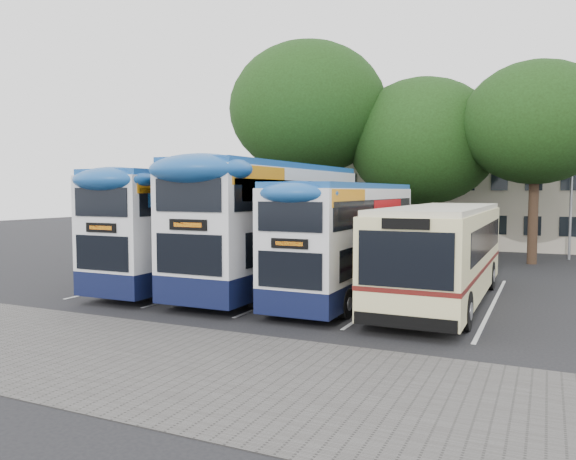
# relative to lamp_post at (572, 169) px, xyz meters

# --- Properties ---
(ground) EXTENTS (120.00, 120.00, 0.00)m
(ground) POSITION_rel_lamp_post_xyz_m (-6.00, -19.97, -5.08)
(ground) COLOR black
(ground) RESTS_ON ground
(paving_strip) EXTENTS (40.00, 6.00, 0.01)m
(paving_strip) POSITION_rel_lamp_post_xyz_m (-8.00, -24.97, -5.08)
(paving_strip) COLOR #595654
(paving_strip) RESTS_ON ground
(bay_lines) EXTENTS (14.12, 11.00, 0.01)m
(bay_lines) POSITION_rel_lamp_post_xyz_m (-9.75, -14.97, -5.08)
(bay_lines) COLOR silver
(bay_lines) RESTS_ON ground
(depot_building) EXTENTS (32.40, 8.40, 6.20)m
(depot_building) POSITION_rel_lamp_post_xyz_m (-6.00, 7.02, -1.93)
(depot_building) COLOR #AFA78D
(depot_building) RESTS_ON ground
(lamp_post) EXTENTS (0.25, 1.05, 9.06)m
(lamp_post) POSITION_rel_lamp_post_xyz_m (0.00, 0.00, 0.00)
(lamp_post) COLOR gray
(lamp_post) RESTS_ON ground
(tree_left) EXTENTS (9.65, 9.65, 13.00)m
(tree_left) POSITION_rel_lamp_post_xyz_m (-14.76, -2.84, 3.80)
(tree_left) COLOR black
(tree_left) RESTS_ON ground
(tree_mid) EXTENTS (8.89, 8.89, 10.59)m
(tree_mid) POSITION_rel_lamp_post_xyz_m (-8.06, -0.99, 1.72)
(tree_mid) COLOR black
(tree_mid) RESTS_ON ground
(tree_right) EXTENTS (7.55, 7.55, 10.63)m
(tree_right) POSITION_rel_lamp_post_xyz_m (-1.85, -2.76, 2.32)
(tree_right) COLOR black
(tree_right) RESTS_ON ground
(bus_dd_left) EXTENTS (2.68, 11.06, 4.61)m
(bus_dd_left) POSITION_rel_lamp_post_xyz_m (-14.42, -15.44, -2.55)
(bus_dd_left) COLOR #0E1436
(bus_dd_left) RESTS_ON ground
(bus_dd_mid) EXTENTS (2.87, 11.81, 4.92)m
(bus_dd_mid) POSITION_rel_lamp_post_xyz_m (-10.98, -15.07, -2.37)
(bus_dd_mid) COLOR #0E1436
(bus_dd_mid) RESTS_ON ground
(bus_dd_right) EXTENTS (2.41, 9.94, 4.14)m
(bus_dd_right) POSITION_rel_lamp_post_xyz_m (-7.70, -15.82, -2.80)
(bus_dd_right) COLOR #0E1436
(bus_dd_right) RESTS_ON ground
(bus_single) EXTENTS (2.86, 11.23, 3.35)m
(bus_single) POSITION_rel_lamp_post_xyz_m (-4.41, -15.20, -3.19)
(bus_single) COLOR beige
(bus_single) RESTS_ON ground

